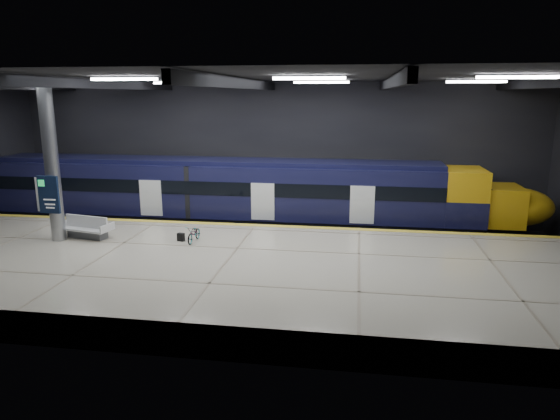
# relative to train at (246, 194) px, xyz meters

# --- Properties ---
(ground) EXTENTS (30.00, 30.00, 0.00)m
(ground) POSITION_rel_train_xyz_m (1.08, -5.50, -2.06)
(ground) COLOR black
(ground) RESTS_ON ground
(room_shell) EXTENTS (30.10, 16.10, 8.05)m
(room_shell) POSITION_rel_train_xyz_m (1.08, -5.49, 3.66)
(room_shell) COLOR black
(room_shell) RESTS_ON ground
(platform) EXTENTS (30.00, 11.00, 1.10)m
(platform) POSITION_rel_train_xyz_m (1.08, -8.00, -1.51)
(platform) COLOR beige
(platform) RESTS_ON ground
(safety_strip) EXTENTS (30.00, 0.40, 0.01)m
(safety_strip) POSITION_rel_train_xyz_m (1.08, -2.75, -0.95)
(safety_strip) COLOR yellow
(safety_strip) RESTS_ON platform
(rails) EXTENTS (30.00, 1.52, 0.16)m
(rails) POSITION_rel_train_xyz_m (1.08, 0.00, -1.98)
(rails) COLOR gray
(rails) RESTS_ON ground
(train) EXTENTS (29.40, 2.84, 3.79)m
(train) POSITION_rel_train_xyz_m (0.00, 0.00, 0.00)
(train) COLOR black
(train) RESTS_ON ground
(bench) EXTENTS (2.42, 1.38, 1.01)m
(bench) POSITION_rel_train_xyz_m (-5.85, -6.01, -0.60)
(bench) COLOR #595B60
(bench) RESTS_ON platform
(bicycle) EXTENTS (0.53, 1.39, 0.72)m
(bicycle) POSITION_rel_train_xyz_m (-0.98, -5.86, -0.60)
(bicycle) COLOR #99999E
(bicycle) RESTS_ON platform
(pannier_bag) EXTENTS (0.34, 0.26, 0.35)m
(pannier_bag) POSITION_rel_train_xyz_m (-1.58, -5.86, -0.78)
(pannier_bag) COLOR black
(pannier_bag) RESTS_ON platform
(info_column) EXTENTS (0.90, 0.78, 6.90)m
(info_column) POSITION_rel_train_xyz_m (-6.92, -6.52, 2.40)
(info_column) COLOR #9EA0A5
(info_column) RESTS_ON platform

